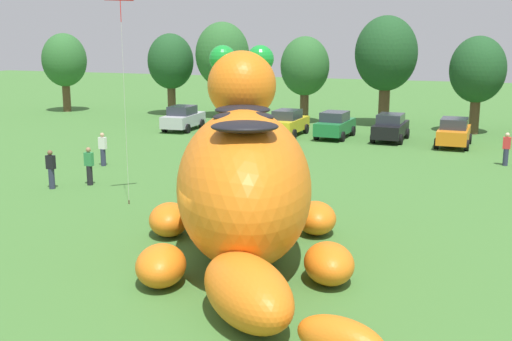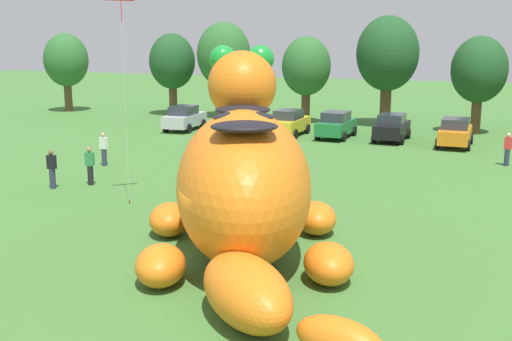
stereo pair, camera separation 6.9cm
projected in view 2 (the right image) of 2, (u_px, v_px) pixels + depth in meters
The scene contains 18 objects.
ground_plane at pixel (222, 278), 17.54m from camera, with size 160.00×160.00×0.00m, color #427533.
giant_inflatable_creature at pixel (244, 183), 18.78m from camera, with size 9.48×10.76×6.24m.
car_silver at pixel (184, 118), 44.38m from camera, with size 2.14×4.20×1.72m.
car_blue at pixel (237, 120), 43.26m from camera, with size 2.05×4.16×1.72m.
car_yellow at pixel (289, 123), 42.02m from camera, with size 2.01×4.13×1.72m.
car_green at pixel (336, 125), 41.05m from camera, with size 2.05×4.16×1.72m.
car_black at pixel (392, 127), 39.93m from camera, with size 1.97×4.12×1.72m.
car_orange at pixel (455, 132), 37.88m from camera, with size 1.95×4.10×1.72m.
tree_far_left at pixel (66, 61), 54.58m from camera, with size 3.78×3.78×6.70m.
tree_left at pixel (172, 62), 52.16m from camera, with size 3.76×3.76×6.68m.
tree_mid_left at pixel (224, 55), 50.24m from camera, with size 4.27×4.27×7.57m.
tree_centre_left at pixel (306, 67), 47.23m from camera, with size 3.64×3.64×6.46m.
tree_centre at pixel (388, 54), 45.56m from camera, with size 4.47×4.47×7.93m.
tree_centre_right at pixel (479, 70), 42.02m from camera, with size 3.67×3.67×6.52m.
spectator_near_inflatable at pixel (508, 149), 32.31m from camera, with size 0.38×0.26×1.71m.
spectator_mid_field at pixel (90, 166), 28.20m from camera, with size 0.38×0.26×1.71m.
spectator_wandering at pixel (52, 169), 27.53m from camera, with size 0.38×0.26×1.71m.
spectator_far_side at pixel (104, 149), 32.34m from camera, with size 0.38×0.26×1.71m.
Camera 2 is at (6.94, -15.03, 6.59)m, focal length 44.53 mm.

